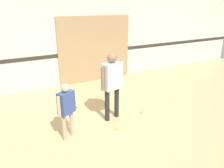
{
  "coord_description": "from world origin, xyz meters",
  "views": [
    {
      "loc": [
        -2.06,
        -3.86,
        2.59
      ],
      "look_at": [
        0.18,
        0.22,
        0.88
      ],
      "focal_mm": 35.0,
      "sensor_mm": 36.0,
      "label": 1
    }
  ],
  "objects": [
    {
      "name": "person_student_left",
      "position": [
        -0.99,
        -0.06,
        0.73
      ],
      "size": [
        0.4,
        0.32,
        1.18
      ],
      "rotation": [
        0.0,
        0.0,
        0.5
      ],
      "color": "tan",
      "rests_on": "ground_plane"
    },
    {
      "name": "tennis_ball_by_spare_racket",
      "position": [
        -0.66,
        1.76,
        0.03
      ],
      "size": [
        0.07,
        0.07,
        0.07
      ],
      "primitive_type": "sphere",
      "color": "#CCE038",
      "rests_on": "ground_plane"
    },
    {
      "name": "wall_back",
      "position": [
        0.0,
        3.03,
        1.6
      ],
      "size": [
        16.0,
        0.07,
        3.2
      ],
      "color": "beige",
      "rests_on": "ground_plane"
    },
    {
      "name": "racket_spare_on_floor",
      "position": [
        -0.43,
        1.47,
        0.01
      ],
      "size": [
        0.33,
        0.51,
        0.03
      ],
      "rotation": [
        0.0,
        0.0,
        4.86
      ],
      "color": "red",
      "rests_on": "ground_plane"
    },
    {
      "name": "wall_panel",
      "position": [
        1.04,
        2.97,
        1.12
      ],
      "size": [
        2.63,
        0.05,
        2.23
      ],
      "color": "#9E7F56",
      "rests_on": "ground_plane"
    },
    {
      "name": "tennis_ball_near_instructor",
      "position": [
        0.01,
        -0.29,
        0.03
      ],
      "size": [
        0.07,
        0.07,
        0.07
      ],
      "primitive_type": "sphere",
      "color": "#CCE038",
      "rests_on": "ground_plane"
    },
    {
      "name": "tennis_ball_stray_left",
      "position": [
        0.97,
        0.08,
        0.03
      ],
      "size": [
        0.07,
        0.07,
        0.07
      ],
      "primitive_type": "sphere",
      "color": "#CCE038",
      "rests_on": "ground_plane"
    },
    {
      "name": "person_instructor",
      "position": [
        0.18,
        0.22,
        0.99
      ],
      "size": [
        0.6,
        0.33,
        1.59
      ],
      "rotation": [
        0.0,
        0.0,
        0.2
      ],
      "color": "#232328",
      "rests_on": "ground_plane"
    },
    {
      "name": "ground_plane",
      "position": [
        0.0,
        0.0,
        0.0
      ],
      "size": [
        16.0,
        16.0,
        0.0
      ],
      "primitive_type": "plane",
      "color": "tan"
    }
  ]
}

